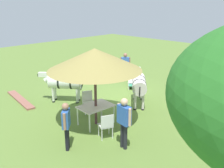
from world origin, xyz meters
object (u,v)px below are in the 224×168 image
at_px(standing_watcher, 125,64).
at_px(guest_beside_umbrella, 124,119).
at_px(guest_behind_table, 66,122).
at_px(zebra_by_umbrella, 64,82).
at_px(zebra_nearest_camera, 139,84).
at_px(zebra_toward_hut, 199,83).
at_px(shade_umbrella, 95,59).
at_px(patio_dining_table, 96,108).
at_px(striped_lounge_chair, 133,83).
at_px(patio_chair_east_end, 106,125).
at_px(patio_chair_near_hut, 88,100).

bearing_deg(standing_watcher, guest_beside_umbrella, 87.62).
distance_m(guest_behind_table, zebra_by_umbrella, 4.13).
bearing_deg(zebra_nearest_camera, zebra_toward_hut, 1.12).
height_order(zebra_by_umbrella, zebra_toward_hut, zebra_toward_hut).
relative_size(zebra_nearest_camera, zebra_by_umbrella, 1.06).
relative_size(standing_watcher, zebra_by_umbrella, 0.92).
distance_m(standing_watcher, zebra_toward_hut, 4.81).
height_order(shade_umbrella, standing_watcher, shade_umbrella).
relative_size(patio_dining_table, standing_watcher, 0.81).
bearing_deg(zebra_nearest_camera, striped_lounge_chair, 95.63).
relative_size(patio_chair_east_end, standing_watcher, 0.55).
height_order(patio_dining_table, zebra_toward_hut, zebra_toward_hut).
distance_m(patio_dining_table, standing_watcher, 5.74).
height_order(patio_chair_near_hut, zebra_nearest_camera, zebra_nearest_camera).
height_order(patio_dining_table, zebra_nearest_camera, zebra_nearest_camera).
height_order(guest_beside_umbrella, guest_behind_table, guest_beside_umbrella).
distance_m(shade_umbrella, zebra_toward_hut, 5.00).
distance_m(shade_umbrella, patio_chair_near_hut, 2.31).
bearing_deg(patio_dining_table, zebra_toward_hut, 156.93).
xyz_separation_m(guest_behind_table, zebra_by_umbrella, (-2.34, -3.40, -0.02)).
relative_size(patio_dining_table, patio_chair_east_end, 1.48).
height_order(striped_lounge_chair, zebra_toward_hut, zebra_toward_hut).
bearing_deg(patio_dining_table, guest_beside_umbrella, 74.54).
bearing_deg(shade_umbrella, zebra_nearest_camera, -178.25).
bearing_deg(zebra_toward_hut, patio_chair_near_hut, -48.68).
bearing_deg(guest_behind_table, standing_watcher, 163.84).
distance_m(patio_dining_table, guest_behind_table, 1.95).
distance_m(patio_chair_near_hut, striped_lounge_chair, 3.80).
relative_size(shade_umbrella, guest_beside_umbrella, 2.00).
xyz_separation_m(zebra_by_umbrella, zebra_toward_hut, (-3.87, 4.61, 0.13)).
bearing_deg(patio_chair_east_end, zebra_nearest_camera, 44.72).
height_order(shade_umbrella, patio_chair_near_hut, shade_umbrella).
distance_m(guest_behind_table, zebra_toward_hut, 6.33).
distance_m(guest_behind_table, zebra_nearest_camera, 4.56).
bearing_deg(guest_beside_umbrella, zebra_toward_hut, -82.04).
xyz_separation_m(guest_beside_umbrella, zebra_toward_hut, (-4.92, -0.00, 0.03)).
bearing_deg(zebra_toward_hut, patio_dining_table, -34.78).
distance_m(guest_behind_table, striped_lounge_chair, 6.53).
bearing_deg(guest_beside_umbrella, striped_lounge_chair, -45.26).
relative_size(patio_chair_near_hut, guest_behind_table, 0.57).
relative_size(standing_watcher, zebra_nearest_camera, 0.87).
distance_m(shade_umbrella, striped_lounge_chair, 5.09).
bearing_deg(shade_umbrella, patio_chair_near_hut, -115.63).
bearing_deg(patio_chair_east_end, striped_lounge_chair, 55.03).
bearing_deg(zebra_by_umbrella, shade_umbrella, -139.96).
bearing_deg(zebra_by_umbrella, patio_chair_near_hut, -129.79).
distance_m(patio_chair_east_end, standing_watcher, 6.74).
bearing_deg(striped_lounge_chair, guest_behind_table, 66.95).
xyz_separation_m(guest_beside_umbrella, standing_watcher, (-5.46, -4.78, -0.03)).
bearing_deg(shade_umbrella, guest_behind_table, 20.07).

